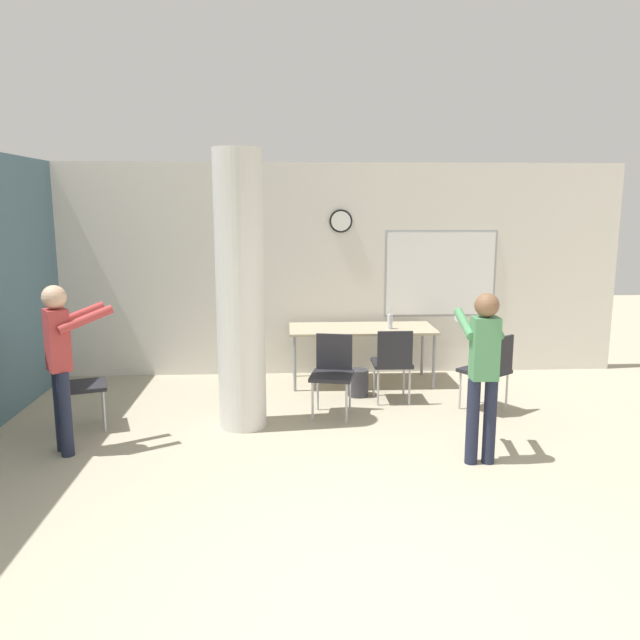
{
  "coord_description": "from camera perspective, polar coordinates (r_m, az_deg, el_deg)",
  "views": [
    {
      "loc": [
        -0.47,
        -3.22,
        2.26
      ],
      "look_at": [
        -0.18,
        2.27,
        1.24
      ],
      "focal_mm": 35.0,
      "sensor_mm": 36.0,
      "label": 1
    }
  ],
  "objects": [
    {
      "name": "ground_plane",
      "position": [
        3.96,
        4.69,
        -24.31
      ],
      "size": [
        24.0,
        24.0,
        0.0
      ],
      "primitive_type": "plane",
      "color": "#ADA389"
    },
    {
      "name": "wall_back",
      "position": [
        8.34,
        0.38,
        4.58
      ],
      "size": [
        8.0,
        0.15,
        2.8
      ],
      "color": "silver",
      "rests_on": "ground_plane"
    },
    {
      "name": "support_pillar",
      "position": [
        6.28,
        -7.31,
        2.54
      ],
      "size": [
        0.48,
        0.48,
        2.8
      ],
      "color": "silver",
      "rests_on": "ground_plane"
    },
    {
      "name": "folding_table",
      "position": [
        7.94,
        3.84,
        -0.99
      ],
      "size": [
        1.84,
        0.79,
        0.72
      ],
      "color": "tan",
      "rests_on": "ground_plane"
    },
    {
      "name": "bottle_on_table",
      "position": [
        7.86,
        6.41,
        -0.08
      ],
      "size": [
        0.07,
        0.07,
        0.27
      ],
      "color": "silver",
      "rests_on": "folding_table"
    },
    {
      "name": "waste_bin",
      "position": [
        7.52,
        3.49,
        -5.73
      ],
      "size": [
        0.25,
        0.25,
        0.32
      ],
      "color": "#38383D",
      "rests_on": "ground_plane"
    },
    {
      "name": "chair_mid_room",
      "position": [
        7.1,
        15.28,
        -4.16
      ],
      "size": [
        0.61,
        0.61,
        0.87
      ],
      "color": "#232328",
      "rests_on": "ground_plane"
    },
    {
      "name": "chair_table_right",
      "position": [
        7.22,
        6.67,
        -3.61
      ],
      "size": [
        0.44,
        0.44,
        0.87
      ],
      "color": "#232328",
      "rests_on": "ground_plane"
    },
    {
      "name": "chair_by_left_wall",
      "position": [
        6.78,
        -21.47,
        -5.21
      ],
      "size": [
        0.55,
        0.55,
        0.87
      ],
      "color": "#232328",
      "rests_on": "ground_plane"
    },
    {
      "name": "chair_table_front",
      "position": [
        6.77,
        1.16,
        -4.49
      ],
      "size": [
        0.52,
        0.52,
        0.87
      ],
      "color": "#232328",
      "rests_on": "ground_plane"
    },
    {
      "name": "person_playing_side",
      "position": [
        5.6,
        14.68,
        -3.93
      ],
      "size": [
        0.33,
        0.61,
        1.53
      ],
      "color": "#1E2338",
      "rests_on": "ground_plane"
    },
    {
      "name": "person_watching_back",
      "position": [
        6.09,
        -22.56,
        -3.05
      ],
      "size": [
        0.63,
        0.55,
        1.56
      ],
      "color": "#1E2338",
      "rests_on": "ground_plane"
    }
  ]
}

